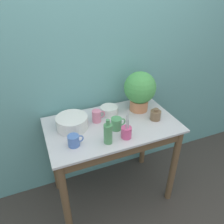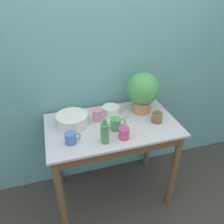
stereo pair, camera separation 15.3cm
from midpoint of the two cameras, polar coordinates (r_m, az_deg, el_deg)
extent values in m
plane|color=#3D3833|center=(2.28, 1.34, -26.08)|extent=(12.00, 12.00, 0.00)
cube|color=#609E9E|center=(2.02, -6.37, 10.37)|extent=(6.00, 0.05, 2.40)
cylinder|color=brown|center=(1.90, -14.46, -22.19)|extent=(0.06, 0.06, 0.85)
cylinder|color=brown|center=(2.15, 13.75, -13.89)|extent=(0.06, 0.06, 0.85)
cylinder|color=brown|center=(2.28, -16.88, -11.36)|extent=(0.06, 0.06, 0.85)
cylinder|color=brown|center=(2.49, 6.63, -5.72)|extent=(0.06, 0.06, 0.85)
cube|color=brown|center=(1.70, 0.99, -10.12)|extent=(1.01, 0.02, 0.10)
cube|color=silver|center=(1.86, -2.35, -3.48)|extent=(1.11, 0.65, 0.02)
cylinder|color=tan|center=(2.04, 4.88, 1.89)|extent=(0.17, 0.17, 0.10)
sphere|color=#47994C|center=(1.96, 5.11, 6.33)|extent=(0.29, 0.29, 0.29)
cylinder|color=silver|center=(1.83, -12.75, -2.73)|extent=(0.26, 0.26, 0.11)
cylinder|color=#4C8C59|center=(1.61, -3.76, -5.79)|extent=(0.07, 0.07, 0.16)
cylinder|color=#4C8C59|center=(1.56, -3.89, -2.81)|extent=(0.03, 0.03, 0.04)
cylinder|color=brown|center=(1.92, 9.07, -0.89)|extent=(0.09, 0.09, 0.08)
cylinder|color=brown|center=(1.89, 9.20, 0.47)|extent=(0.04, 0.04, 0.02)
cylinder|color=#4C935B|center=(1.77, -1.35, -3.16)|extent=(0.09, 0.09, 0.10)
torus|color=#4C935B|center=(1.78, 0.11, -2.69)|extent=(0.07, 0.01, 0.07)
cylinder|color=pink|center=(1.87, -6.38, -1.13)|extent=(0.08, 0.08, 0.10)
torus|color=pink|center=(1.88, -5.12, -0.73)|extent=(0.07, 0.01, 0.07)
cylinder|color=#4C70B7|center=(1.64, -12.67, -7.41)|extent=(0.09, 0.09, 0.09)
torus|color=#4C70B7|center=(1.65, -11.06, -6.94)|extent=(0.06, 0.01, 0.06)
cylinder|color=silver|center=(1.98, -2.95, 0.44)|extent=(0.16, 0.16, 0.07)
cylinder|color=#CC4C7F|center=(1.68, 1.16, -5.42)|extent=(0.08, 0.08, 0.09)
cylinder|color=#B7B7BC|center=(1.65, 1.57, -3.13)|extent=(0.01, 0.03, 0.24)
cylinder|color=#B7B7BC|center=(1.65, 1.67, -4.55)|extent=(0.01, 0.02, 0.17)
cylinder|color=#B7B7BC|center=(1.63, 1.05, -4.08)|extent=(0.01, 0.01, 0.21)
camera|label=1|loc=(0.08, -92.44, -1.49)|focal=35.00mm
camera|label=2|loc=(0.08, 87.56, 1.49)|focal=35.00mm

